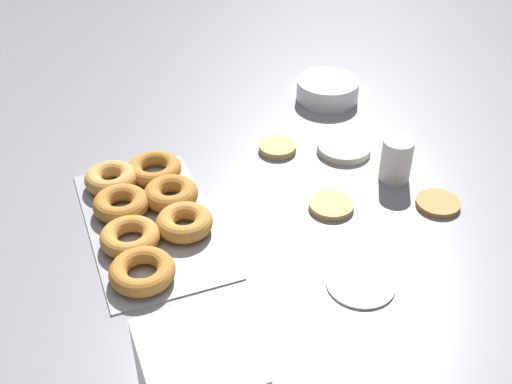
{
  "coord_description": "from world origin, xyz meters",
  "views": [
    {
      "loc": [
        0.86,
        -0.42,
        0.75
      ],
      "look_at": [
        -0.03,
        -0.07,
        0.04
      ],
      "focal_mm": 45.0,
      "sensor_mm": 36.0,
      "label": 1
    }
  ],
  "objects_px": {
    "pancake_3": "(438,203)",
    "batter_bowl": "(328,90)",
    "pancake_1": "(278,147)",
    "donut_tray": "(146,211)",
    "paper_cup": "(396,160)",
    "pancake_2": "(331,205)",
    "pancake_4": "(344,148)",
    "pancake_0": "(361,283)"
  },
  "relations": [
    {
      "from": "pancake_1",
      "to": "donut_tray",
      "type": "bearing_deg",
      "value": -67.91
    },
    {
      "from": "paper_cup",
      "to": "pancake_4",
      "type": "bearing_deg",
      "value": -158.96
    },
    {
      "from": "pancake_1",
      "to": "pancake_3",
      "type": "height_order",
      "value": "pancake_1"
    },
    {
      "from": "pancake_2",
      "to": "pancake_4",
      "type": "distance_m",
      "value": 0.2
    },
    {
      "from": "pancake_0",
      "to": "pancake_2",
      "type": "xyz_separation_m",
      "value": [
        -0.2,
        0.05,
        0.0
      ]
    },
    {
      "from": "batter_bowl",
      "to": "paper_cup",
      "type": "xyz_separation_m",
      "value": [
        0.35,
        -0.02,
        0.02
      ]
    },
    {
      "from": "pancake_3",
      "to": "batter_bowl",
      "type": "relative_size",
      "value": 0.56
    },
    {
      "from": "pancake_3",
      "to": "pancake_4",
      "type": "bearing_deg",
      "value": -161.44
    },
    {
      "from": "pancake_3",
      "to": "pancake_2",
      "type": "bearing_deg",
      "value": -109.21
    },
    {
      "from": "pancake_2",
      "to": "paper_cup",
      "type": "height_order",
      "value": "paper_cup"
    },
    {
      "from": "pancake_0",
      "to": "pancake_3",
      "type": "relative_size",
      "value": 1.36
    },
    {
      "from": "pancake_0",
      "to": "batter_bowl",
      "type": "height_order",
      "value": "batter_bowl"
    },
    {
      "from": "pancake_1",
      "to": "pancake_4",
      "type": "relative_size",
      "value": 0.7
    },
    {
      "from": "pancake_0",
      "to": "pancake_2",
      "type": "relative_size",
      "value": 1.33
    },
    {
      "from": "pancake_3",
      "to": "paper_cup",
      "type": "bearing_deg",
      "value": -164.37
    },
    {
      "from": "pancake_4",
      "to": "paper_cup",
      "type": "distance_m",
      "value": 0.14
    },
    {
      "from": "pancake_0",
      "to": "pancake_3",
      "type": "xyz_separation_m",
      "value": [
        -0.14,
        0.24,
        0.0
      ]
    },
    {
      "from": "donut_tray",
      "to": "pancake_4",
      "type": "bearing_deg",
      "value": 99.5
    },
    {
      "from": "pancake_2",
      "to": "pancake_4",
      "type": "xyz_separation_m",
      "value": [
        -0.17,
        0.11,
        0.0
      ]
    },
    {
      "from": "pancake_0",
      "to": "pancake_1",
      "type": "relative_size",
      "value": 1.42
    },
    {
      "from": "pancake_4",
      "to": "donut_tray",
      "type": "height_order",
      "value": "donut_tray"
    },
    {
      "from": "pancake_2",
      "to": "pancake_1",
      "type": "bearing_deg",
      "value": -175.39
    },
    {
      "from": "pancake_1",
      "to": "donut_tray",
      "type": "xyz_separation_m",
      "value": [
        0.13,
        -0.32,
        0.01
      ]
    },
    {
      "from": "pancake_4",
      "to": "pancake_0",
      "type": "bearing_deg",
      "value": -23.45
    },
    {
      "from": "pancake_3",
      "to": "batter_bowl",
      "type": "distance_m",
      "value": 0.46
    },
    {
      "from": "pancake_4",
      "to": "paper_cup",
      "type": "xyz_separation_m",
      "value": [
        0.13,
        0.05,
        0.04
      ]
    },
    {
      "from": "pancake_1",
      "to": "donut_tray",
      "type": "relative_size",
      "value": 0.2
    },
    {
      "from": "pancake_0",
      "to": "donut_tray",
      "type": "bearing_deg",
      "value": -135.81
    },
    {
      "from": "pancake_2",
      "to": "pancake_0",
      "type": "bearing_deg",
      "value": -13.16
    },
    {
      "from": "pancake_3",
      "to": "paper_cup",
      "type": "relative_size",
      "value": 0.96
    },
    {
      "from": "pancake_3",
      "to": "batter_bowl",
      "type": "xyz_separation_m",
      "value": [
        -0.46,
        -0.01,
        0.02
      ]
    },
    {
      "from": "pancake_0",
      "to": "pancake_3",
      "type": "distance_m",
      "value": 0.28
    },
    {
      "from": "donut_tray",
      "to": "paper_cup",
      "type": "distance_m",
      "value": 0.5
    },
    {
      "from": "pancake_0",
      "to": "pancake_2",
      "type": "bearing_deg",
      "value": 166.84
    },
    {
      "from": "pancake_4",
      "to": "paper_cup",
      "type": "height_order",
      "value": "paper_cup"
    },
    {
      "from": "pancake_0",
      "to": "pancake_3",
      "type": "height_order",
      "value": "pancake_3"
    },
    {
      "from": "batter_bowl",
      "to": "paper_cup",
      "type": "bearing_deg",
      "value": -3.52
    },
    {
      "from": "pancake_3",
      "to": "batter_bowl",
      "type": "bearing_deg",
      "value": -178.83
    },
    {
      "from": "pancake_0",
      "to": "paper_cup",
      "type": "bearing_deg",
      "value": 139.56
    },
    {
      "from": "pancake_3",
      "to": "pancake_0",
      "type": "bearing_deg",
      "value": -60.52
    },
    {
      "from": "pancake_1",
      "to": "donut_tray",
      "type": "height_order",
      "value": "donut_tray"
    },
    {
      "from": "pancake_0",
      "to": "batter_bowl",
      "type": "relative_size",
      "value": 0.76
    }
  ]
}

